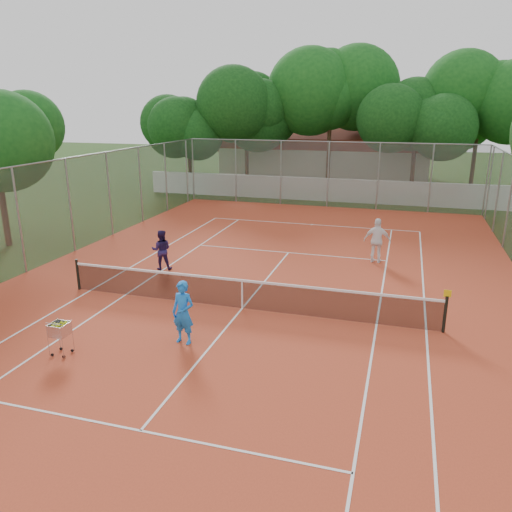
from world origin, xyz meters
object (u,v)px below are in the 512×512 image
(player_near, at_px, (183,313))
(player_far_left, at_px, (161,250))
(tennis_net, at_px, (242,294))
(ball_hopper, at_px, (60,338))
(clubhouse, at_px, (326,153))
(player_far_right, at_px, (377,241))

(player_near, xyz_separation_m, player_far_left, (-3.42, 5.47, -0.09))
(tennis_net, height_order, ball_hopper, tennis_net)
(player_near, relative_size, player_far_left, 1.11)
(tennis_net, xyz_separation_m, clubhouse, (-2.00, 29.00, 1.69))
(player_far_left, bearing_deg, clubhouse, -115.58)
(tennis_net, xyz_separation_m, ball_hopper, (-3.47, -4.18, -0.02))
(clubhouse, xyz_separation_m, ball_hopper, (-1.47, -33.18, -1.71))
(player_near, height_order, player_far_right, player_far_right)
(player_far_left, bearing_deg, player_near, 101.19)
(tennis_net, bearing_deg, ball_hopper, -129.71)
(tennis_net, bearing_deg, player_far_left, 146.07)
(player_far_left, bearing_deg, player_far_right, -178.13)
(player_near, bearing_deg, tennis_net, 80.75)
(tennis_net, distance_m, player_far_left, 5.05)
(tennis_net, relative_size, ball_hopper, 12.53)
(tennis_net, relative_size, player_far_right, 6.57)
(tennis_net, xyz_separation_m, player_far_left, (-4.18, 2.82, 0.29))
(player_far_right, bearing_deg, tennis_net, 61.79)
(clubhouse, bearing_deg, ball_hopper, -92.54)
(player_far_left, xyz_separation_m, player_far_right, (7.88, 3.29, 0.13))
(ball_hopper, bearing_deg, player_far_right, 36.68)
(clubhouse, height_order, player_far_left, clubhouse)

